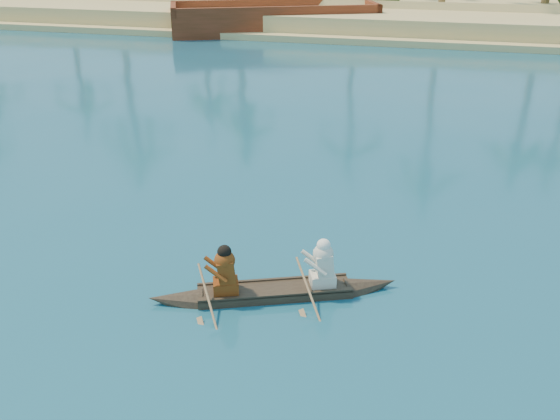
% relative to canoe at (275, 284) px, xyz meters
% --- Properties ---
extents(ground, '(160.00, 160.00, 0.00)m').
position_rel_canoe_xyz_m(ground, '(-8.00, 4.00, -0.24)').
color(ground, navy).
rests_on(ground, ground).
extents(shrub_cluster, '(100.00, 6.00, 2.40)m').
position_rel_canoe_xyz_m(shrub_cluster, '(-8.00, 35.50, 0.96)').
color(shrub_cluster, '#233E16').
rests_on(shrub_cluster, ground).
extents(canoe, '(4.50, 2.29, 1.27)m').
position_rel_canoe_xyz_m(canoe, '(0.00, 0.00, 0.00)').
color(canoe, '#3E3222').
rests_on(canoe, ground).
extents(barge_mid, '(13.23, 8.81, 2.10)m').
position_rel_canoe_xyz_m(barge_mid, '(-7.77, 29.31, 0.49)').
color(barge_mid, maroon).
rests_on(barge_mid, ground).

